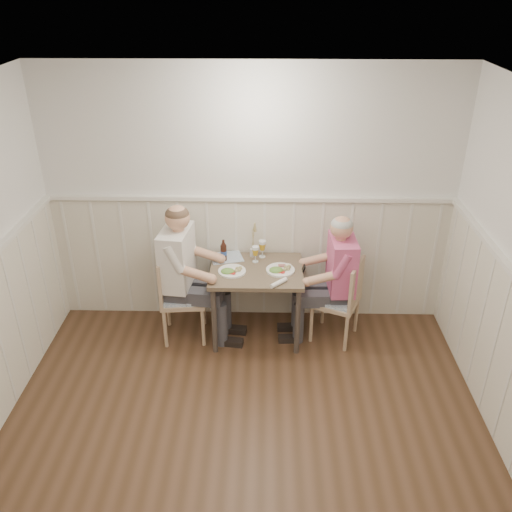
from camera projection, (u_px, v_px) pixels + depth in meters
The scene contains 16 objects.
ground_plane at pixel (241, 485), 3.90m from camera, with size 4.50×4.50×0.00m, color #432D1C.
room_shell at pixel (238, 309), 3.18m from camera, with size 4.04×4.54×2.60m.
wainscot at pixel (244, 349), 4.18m from camera, with size 4.00×4.49×1.34m.
dining_table at pixel (256, 279), 5.22m from camera, with size 0.88×0.70×0.75m.
chair_right at pixel (341, 297), 5.24m from camera, with size 0.54×0.54×0.88m.
chair_left at pixel (178, 294), 5.27m from camera, with size 0.46×0.46×0.91m.
man_in_pink at pixel (336, 288), 5.24m from camera, with size 0.63×0.44×1.33m.
diner_cream at pixel (184, 283), 5.22m from camera, with size 0.70×0.49×1.44m.
plate_man at pixel (280, 269), 5.13m from camera, with size 0.27×0.27×0.07m.
plate_diner at pixel (231, 271), 5.10m from camera, with size 0.26×0.26×0.07m.
beer_glass_a at pixel (262, 246), 5.33m from camera, with size 0.07×0.07×0.18m.
beer_glass_b at pixel (255, 252), 5.25m from camera, with size 0.07×0.07×0.17m.
beer_bottle at pixel (224, 251), 5.28m from camera, with size 0.06×0.06×0.22m.
rolled_napkin at pixel (279, 283), 4.90m from camera, with size 0.16×0.16×0.04m.
grass_vase at pixel (252, 241), 5.32m from camera, with size 0.04×0.04×0.39m.
gingham_mat at pixel (226, 257), 5.37m from camera, with size 0.36×0.32×0.01m.
Camera 1 is at (0.16, -2.66, 3.29)m, focal length 38.00 mm.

